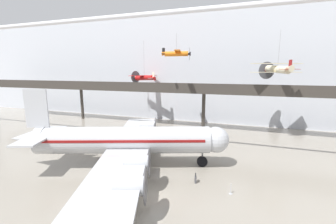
% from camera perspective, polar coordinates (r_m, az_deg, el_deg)
% --- Properties ---
extents(ground_plane, '(260.00, 260.00, 0.00)m').
position_cam_1_polar(ground_plane, '(23.10, -4.35, -20.25)').
color(ground_plane, gray).
extents(hangar_back_wall, '(140.00, 3.00, 24.15)m').
position_cam_1_polar(hangar_back_wall, '(52.89, 10.76, 10.59)').
color(hangar_back_wall, silver).
rests_on(hangar_back_wall, ground).
extents(mezzanine_walkway, '(110.00, 3.20, 9.42)m').
position_cam_1_polar(mezzanine_walkway, '(44.71, 8.90, 5.19)').
color(mezzanine_walkway, '#38332D').
rests_on(mezzanine_walkway, ground).
extents(ceiling_truss_beam, '(120.00, 0.60, 0.60)m').
position_cam_1_polar(ceiling_truss_beam, '(29.08, 2.87, 24.18)').
color(ceiling_truss_beam, silver).
extents(airliner_silver_main, '(25.38, 29.64, 9.66)m').
position_cam_1_polar(airliner_silver_main, '(28.04, -11.45, -7.09)').
color(airliner_silver_main, '#B7BABF').
rests_on(airliner_silver_main, ground).
extents(suspended_plane_orange_highwing, '(5.45, 6.53, 4.75)m').
position_cam_1_polar(suspended_plane_orange_highwing, '(42.35, 2.16, 14.64)').
color(suspended_plane_orange_highwing, orange).
extents(suspended_plane_red_highwing, '(6.56, 7.68, 9.30)m').
position_cam_1_polar(suspended_plane_red_highwing, '(51.34, -6.05, 8.70)').
color(suspended_plane_red_highwing, red).
extents(suspended_plane_cream_biplane, '(8.42, 7.44, 8.08)m').
position_cam_1_polar(suspended_plane_cream_biplane, '(42.52, 26.03, 9.78)').
color(suspended_plane_cream_biplane, beige).
extents(stanchion_barrier, '(0.36, 0.36, 1.08)m').
position_cam_1_polar(stanchion_barrier, '(23.82, 15.63, -18.71)').
color(stanchion_barrier, '#B2B5BA').
rests_on(stanchion_barrier, ground).
extents(info_sign_pedestal, '(0.31, 0.74, 1.24)m').
position_cam_1_polar(info_sign_pedestal, '(25.07, 7.00, -16.49)').
color(info_sign_pedestal, '#4C4C51').
rests_on(info_sign_pedestal, ground).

